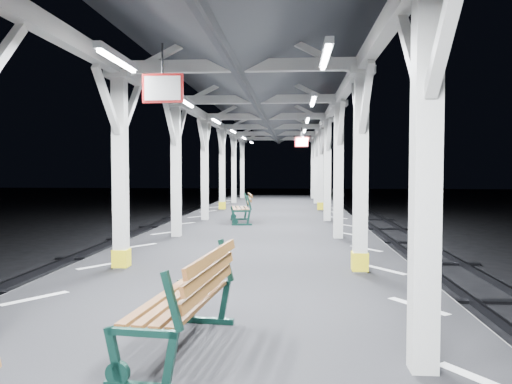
# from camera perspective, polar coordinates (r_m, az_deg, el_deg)

# --- Properties ---
(ground) EXTENTS (120.00, 120.00, 0.00)m
(ground) POSITION_cam_1_polar(r_m,az_deg,el_deg) (6.83, -3.99, -20.60)
(ground) COLOR black
(ground) RESTS_ON ground
(platform) EXTENTS (6.00, 50.00, 1.00)m
(platform) POSITION_cam_1_polar(r_m,az_deg,el_deg) (6.65, -4.01, -16.64)
(platform) COLOR black
(platform) RESTS_ON ground
(hazard_stripes_left) EXTENTS (1.00, 48.00, 0.01)m
(hazard_stripes_left) POSITION_cam_1_polar(r_m,az_deg,el_deg) (7.26, -23.91, -11.04)
(hazard_stripes_left) COLOR silver
(hazard_stripes_left) RESTS_ON platform
(hazard_stripes_right) EXTENTS (1.00, 48.00, 0.01)m
(hazard_stripes_right) POSITION_cam_1_polar(r_m,az_deg,el_deg) (6.61, 18.02, -12.29)
(hazard_stripes_right) COLOR silver
(hazard_stripes_right) RESTS_ON platform
(canopy) EXTENTS (5.40, 49.00, 4.65)m
(canopy) POSITION_cam_1_polar(r_m,az_deg,el_deg) (6.52, -4.16, 19.32)
(canopy) COLOR silver
(canopy) RESTS_ON platform
(bench_mid) EXTENTS (0.83, 1.81, 0.95)m
(bench_mid) POSITION_cam_1_polar(r_m,az_deg,el_deg) (4.74, -7.53, -11.93)
(bench_mid) COLOR #0E2E27
(bench_mid) RESTS_ON platform
(bench_far) EXTENTS (0.86, 1.74, 0.91)m
(bench_far) POSITION_cam_1_polar(r_m,az_deg,el_deg) (15.59, -1.42, -1.75)
(bench_far) COLOR #0E2E27
(bench_far) RESTS_ON platform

